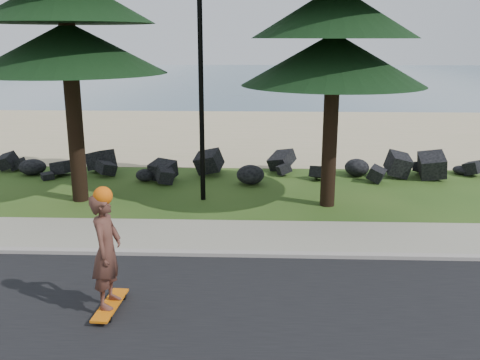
{
  "coord_description": "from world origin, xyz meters",
  "views": [
    {
      "loc": [
        1.64,
        -11.45,
        4.52
      ],
      "look_at": [
        1.19,
        0.0,
        1.45
      ],
      "focal_mm": 40.0,
      "sensor_mm": 36.0,
      "label": 1
    }
  ],
  "objects": [
    {
      "name": "ground",
      "position": [
        0.0,
        0.0,
        0.0
      ],
      "size": [
        160.0,
        160.0,
        0.0
      ],
      "primitive_type": "plane",
      "color": "#274917",
      "rests_on": "ground"
    },
    {
      "name": "sidewalk",
      "position": [
        0.0,
        0.2,
        0.04
      ],
      "size": [
        160.0,
        2.0,
        0.08
      ],
      "primitive_type": "cube",
      "color": "#9E9684",
      "rests_on": "ground"
    },
    {
      "name": "lamp_post",
      "position": [
        0.0,
        3.2,
        4.13
      ],
      "size": [
        0.25,
        0.14,
        8.14
      ],
      "color": "black",
      "rests_on": "ground"
    },
    {
      "name": "beach_sand",
      "position": [
        0.0,
        14.5,
        0.01
      ],
      "size": [
        160.0,
        15.0,
        0.01
      ],
      "primitive_type": "cube",
      "color": "tan",
      "rests_on": "ground"
    },
    {
      "name": "road",
      "position": [
        0.0,
        -4.5,
        0.01
      ],
      "size": [
        160.0,
        7.0,
        0.02
      ],
      "primitive_type": "cube",
      "color": "black",
      "rests_on": "ground"
    },
    {
      "name": "seawall_boulders",
      "position": [
        0.0,
        5.6,
        0.0
      ],
      "size": [
        60.0,
        2.4,
        1.1
      ],
      "primitive_type": null,
      "color": "black",
      "rests_on": "ground"
    },
    {
      "name": "ocean",
      "position": [
        0.0,
        51.0,
        0.0
      ],
      "size": [
        160.0,
        58.0,
        0.01
      ],
      "primitive_type": "cube",
      "color": "#3A5C70",
      "rests_on": "ground"
    },
    {
      "name": "kerb",
      "position": [
        0.0,
        -0.9,
        0.05
      ],
      "size": [
        160.0,
        0.2,
        0.1
      ],
      "primitive_type": "cube",
      "color": "#A9A098",
      "rests_on": "ground"
    },
    {
      "name": "skateboarder",
      "position": [
        -0.89,
        -3.32,
        1.1
      ],
      "size": [
        0.51,
        1.19,
        2.18
      ],
      "rotation": [
        0.0,
        0.0,
        1.51
      ],
      "color": "orange",
      "rests_on": "ground"
    }
  ]
}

